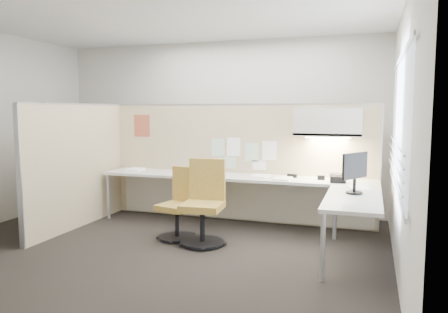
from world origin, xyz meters
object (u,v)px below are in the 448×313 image
(chair_right, at_px, (204,205))
(phone, at_px, (337,178))
(monitor, at_px, (355,170))
(chair_left, at_px, (180,206))
(desk, at_px, (253,187))

(chair_right, bearing_deg, phone, 22.78)
(chair_right, xyz_separation_m, monitor, (1.80, 0.08, 0.51))
(monitor, xyz_separation_m, phone, (-0.24, 0.75, -0.22))
(chair_left, relative_size, phone, 3.96)
(chair_right, relative_size, monitor, 2.24)
(desk, xyz_separation_m, chair_left, (-0.81, -0.69, -0.17))
(chair_left, bearing_deg, desk, 52.65)
(desk, height_order, chair_left, chair_left)
(chair_right, relative_size, phone, 4.51)
(chair_left, height_order, monitor, monitor)
(chair_left, relative_size, chair_right, 0.88)
(chair_left, height_order, phone, chair_left)
(chair_left, bearing_deg, chair_right, -3.03)
(chair_right, xyz_separation_m, phone, (1.56, 0.83, 0.29))
(chair_left, bearing_deg, phone, 32.81)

